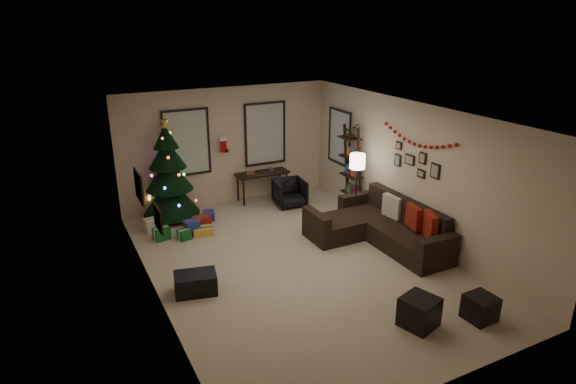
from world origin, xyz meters
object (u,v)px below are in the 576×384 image
at_px(sofa, 380,228).
at_px(bookshelf, 352,170).
at_px(desk_chair, 290,193).
at_px(christmas_tree, 169,177).
at_px(desk, 262,176).

relative_size(sofa, bookshelf, 1.36).
bearing_deg(bookshelf, desk_chair, 144.63).
distance_m(christmas_tree, bookshelf, 4.01).
distance_m(sofa, desk, 3.35).
xyz_separation_m(christmas_tree, desk_chair, (2.64, -0.51, -0.62)).
bearing_deg(desk, christmas_tree, -176.55).
relative_size(desk_chair, bookshelf, 0.33).
distance_m(sofa, desk_chair, 2.59).
bearing_deg(bookshelf, sofa, -104.94).
relative_size(christmas_tree, sofa, 0.85).
height_order(christmas_tree, sofa, christmas_tree).
height_order(desk_chair, bookshelf, bookshelf).
distance_m(desk, desk_chair, 0.82).
bearing_deg(desk_chair, bookshelf, -29.49).
bearing_deg(christmas_tree, sofa, -42.05).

